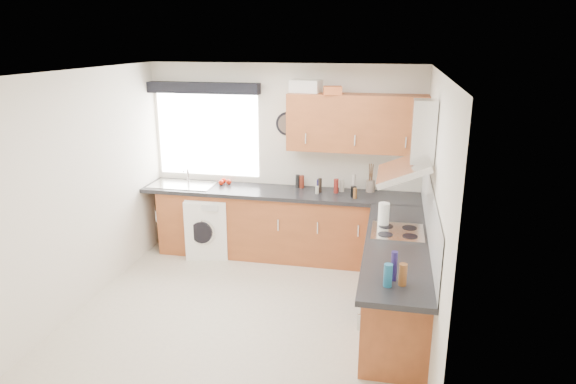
% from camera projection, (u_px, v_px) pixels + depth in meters
% --- Properties ---
extents(ground_plane, '(3.60, 3.60, 0.00)m').
position_uv_depth(ground_plane, '(249.00, 312.00, 5.47)').
color(ground_plane, beige).
extents(ceiling, '(3.60, 3.60, 0.02)m').
position_uv_depth(ceiling, '(243.00, 72.00, 4.75)').
color(ceiling, white).
rests_on(ceiling, wall_back).
extents(wall_back, '(3.60, 0.02, 2.50)m').
position_uv_depth(wall_back, '(284.00, 160.00, 6.80)').
color(wall_back, silver).
rests_on(wall_back, ground_plane).
extents(wall_front, '(3.60, 0.02, 2.50)m').
position_uv_depth(wall_front, '(171.00, 280.00, 3.42)').
color(wall_front, silver).
rests_on(wall_front, ground_plane).
extents(wall_left, '(0.02, 3.60, 2.50)m').
position_uv_depth(wall_left, '(84.00, 190.00, 5.46)').
color(wall_left, silver).
rests_on(wall_left, ground_plane).
extents(wall_right, '(0.02, 3.60, 2.50)m').
position_uv_depth(wall_right, '(433.00, 212.00, 4.76)').
color(wall_right, silver).
rests_on(wall_right, ground_plane).
extents(window, '(1.40, 0.02, 1.10)m').
position_uv_depth(window, '(208.00, 135.00, 6.91)').
color(window, white).
rests_on(window, wall_back).
extents(window_blind, '(1.50, 0.18, 0.14)m').
position_uv_depth(window_blind, '(203.00, 88.00, 6.64)').
color(window_blind, black).
rests_on(window_blind, wall_back).
extents(splashback, '(0.01, 3.00, 0.54)m').
position_uv_depth(splashback, '(429.00, 209.00, 5.06)').
color(splashback, white).
rests_on(splashback, wall_right).
extents(base_cab_back, '(3.00, 0.58, 0.86)m').
position_uv_depth(base_cab_back, '(272.00, 225.00, 6.78)').
color(base_cab_back, brown).
rests_on(base_cab_back, ground_plane).
extents(base_cab_corner, '(0.60, 0.60, 0.86)m').
position_uv_depth(base_cab_corner, '(395.00, 234.00, 6.46)').
color(base_cab_corner, brown).
rests_on(base_cab_corner, ground_plane).
extents(base_cab_right, '(0.58, 2.10, 0.86)m').
position_uv_depth(base_cab_right, '(396.00, 282.00, 5.19)').
color(base_cab_right, brown).
rests_on(base_cab_right, ground_plane).
extents(worktop_back, '(3.60, 0.62, 0.05)m').
position_uv_depth(worktop_back, '(279.00, 193.00, 6.62)').
color(worktop_back, black).
rests_on(worktop_back, base_cab_back).
extents(worktop_right, '(0.62, 2.42, 0.05)m').
position_uv_depth(worktop_right, '(397.00, 246.00, 4.92)').
color(worktop_right, black).
rests_on(worktop_right, base_cab_right).
extents(sink, '(0.84, 0.46, 0.10)m').
position_uv_depth(sink, '(182.00, 182.00, 6.86)').
color(sink, silver).
rests_on(sink, worktop_back).
extents(oven, '(0.56, 0.58, 0.85)m').
position_uv_depth(oven, '(395.00, 276.00, 5.34)').
color(oven, black).
rests_on(oven, ground_plane).
extents(hob_plate, '(0.52, 0.52, 0.01)m').
position_uv_depth(hob_plate, '(398.00, 232.00, 5.20)').
color(hob_plate, silver).
rests_on(hob_plate, worktop_right).
extents(extractor_hood, '(0.52, 0.78, 0.66)m').
position_uv_depth(extractor_hood, '(414.00, 150.00, 4.93)').
color(extractor_hood, silver).
rests_on(extractor_hood, wall_right).
extents(upper_cabinets, '(1.70, 0.35, 0.70)m').
position_uv_depth(upper_cabinets, '(357.00, 123.00, 6.29)').
color(upper_cabinets, brown).
rests_on(upper_cabinets, wall_back).
extents(washing_machine, '(0.64, 0.62, 0.80)m').
position_uv_depth(washing_machine, '(209.00, 225.00, 6.85)').
color(washing_machine, white).
rests_on(washing_machine, ground_plane).
extents(wall_clock, '(0.31, 0.04, 0.31)m').
position_uv_depth(wall_clock, '(287.00, 124.00, 6.63)').
color(wall_clock, black).
rests_on(wall_clock, wall_back).
extents(casserole, '(0.40, 0.32, 0.15)m').
position_uv_depth(casserole, '(306.00, 86.00, 6.38)').
color(casserole, white).
rests_on(casserole, upper_cabinets).
extents(storage_box, '(0.24, 0.22, 0.10)m').
position_uv_depth(storage_box, '(333.00, 90.00, 6.13)').
color(storage_box, '#B85327').
rests_on(storage_box, upper_cabinets).
extents(utensil_pot, '(0.11, 0.11, 0.15)m').
position_uv_depth(utensil_pot, '(370.00, 186.00, 6.56)').
color(utensil_pot, gray).
rests_on(utensil_pot, worktop_back).
extents(kitchen_roll, '(0.14, 0.14, 0.25)m').
position_uv_depth(kitchen_roll, '(384.00, 215.00, 5.34)').
color(kitchen_roll, white).
rests_on(kitchen_roll, worktop_right).
extents(tomato_cluster, '(0.20, 0.20, 0.07)m').
position_uv_depth(tomato_cluster, '(224.00, 182.00, 6.90)').
color(tomato_cluster, '#AC1A09').
rests_on(tomato_cluster, worktop_back).
extents(jar_0, '(0.05, 0.05, 0.18)m').
position_uv_depth(jar_0, '(320.00, 185.00, 6.52)').
color(jar_0, black).
rests_on(jar_0, worktop_back).
extents(jar_1, '(0.05, 0.05, 0.25)m').
position_uv_depth(jar_1, '(354.00, 184.00, 6.49)').
color(jar_1, '#AFA195').
rests_on(jar_1, worktop_back).
extents(jar_2, '(0.07, 0.07, 0.17)m').
position_uv_depth(jar_2, '(302.00, 182.00, 6.73)').
color(jar_2, maroon).
rests_on(jar_2, worktop_back).
extents(jar_3, '(0.06, 0.06, 0.18)m').
position_uv_depth(jar_3, '(336.00, 186.00, 6.50)').
color(jar_3, maroon).
rests_on(jar_3, worktop_back).
extents(jar_4, '(0.07, 0.07, 0.13)m').
position_uv_depth(jar_4, '(354.00, 192.00, 6.34)').
color(jar_4, black).
rests_on(jar_4, worktop_back).
extents(jar_5, '(0.04, 0.04, 0.13)m').
position_uv_depth(jar_5, '(355.00, 193.00, 6.28)').
color(jar_5, brown).
rests_on(jar_5, worktop_back).
extents(jar_6, '(0.06, 0.06, 0.16)m').
position_uv_depth(jar_6, '(342.00, 185.00, 6.56)').
color(jar_6, '#A59C8C').
rests_on(jar_6, worktop_back).
extents(jar_7, '(0.05, 0.05, 0.10)m').
position_uv_depth(jar_7, '(317.00, 190.00, 6.47)').
color(jar_7, '#A7A08E').
rests_on(jar_7, worktop_back).
extents(jar_8, '(0.06, 0.06, 0.16)m').
position_uv_depth(jar_8, '(319.00, 186.00, 6.55)').
color(jar_8, '#181342').
rests_on(jar_8, worktop_back).
extents(jar_9, '(0.06, 0.06, 0.17)m').
position_uv_depth(jar_9, '(298.00, 181.00, 6.73)').
color(jar_9, black).
rests_on(jar_9, worktop_back).
extents(bottle_0, '(0.05, 0.05, 0.25)m').
position_uv_depth(bottle_0, '(394.00, 266.00, 4.14)').
color(bottle_0, '#231956').
rests_on(bottle_0, worktop_right).
extents(bottle_1, '(0.07, 0.07, 0.19)m').
position_uv_depth(bottle_1, '(388.00, 275.00, 4.05)').
color(bottle_1, '#19597B').
rests_on(bottle_1, worktop_right).
extents(bottle_2, '(0.07, 0.07, 0.18)m').
position_uv_depth(bottle_2, '(403.00, 275.00, 4.07)').
color(bottle_2, brown).
rests_on(bottle_2, worktop_right).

